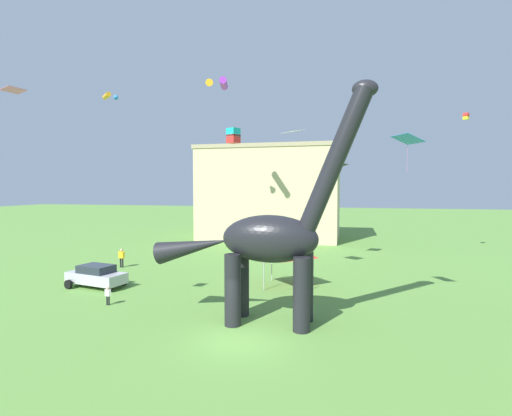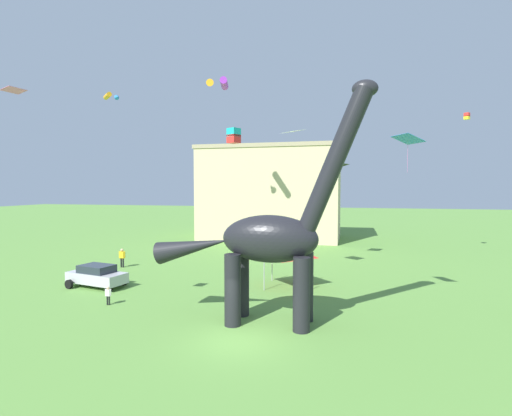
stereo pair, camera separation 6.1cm
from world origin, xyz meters
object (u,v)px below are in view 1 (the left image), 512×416
object	(u,v)px
kite_mid_right	(339,166)
kite_near_high	(109,96)
dinosaur_sculpture	(269,239)
parked_sedan_left	(96,276)
festival_canopy_tent	(287,250)
kite_mid_left	(466,116)
kite_high_left	(221,83)
kite_far_right	(293,131)
kite_apex	(233,136)
kite_trailing	(13,90)
person_near_flyer	(108,294)
kite_drifting	(408,139)
person_far_spectator	(122,256)

from	to	relation	value
kite_mid_right	kite_near_high	distance (m)	25.86
dinosaur_sculpture	parked_sedan_left	xyz separation A→B (m)	(-13.17, 4.17, -3.55)
festival_canopy_tent	kite_mid_left	world-z (taller)	kite_mid_left
kite_mid_right	kite_high_left	size ratio (longest dim) A/B	0.77
kite_far_right	kite_apex	bearing A→B (deg)	171.65
dinosaur_sculpture	kite_near_high	distance (m)	30.98
kite_high_left	dinosaur_sculpture	bearing A→B (deg)	-64.33
kite_trailing	kite_high_left	bearing A→B (deg)	83.90
parked_sedan_left	kite_near_high	xyz separation A→B (m)	(-8.39, 14.22, 16.07)
person_near_flyer	kite_near_high	distance (m)	26.71
dinosaur_sculpture	kite_drifting	world-z (taller)	dinosaur_sculpture
kite_high_left	kite_trailing	world-z (taller)	kite_high_left
kite_trailing	person_near_flyer	bearing A→B (deg)	75.87
parked_sedan_left	festival_canopy_tent	bearing A→B (deg)	25.47
person_far_spectator	person_near_flyer	bearing A→B (deg)	172.24
festival_canopy_tent	kite_apex	size ratio (longest dim) A/B	2.71
person_far_spectator	kite_trailing	xyz separation A→B (m)	(4.17, -14.80, 10.44)
parked_sedan_left	kite_high_left	bearing A→B (deg)	83.29
dinosaur_sculpture	person_far_spectator	bearing A→B (deg)	138.62
person_far_spectator	dinosaur_sculpture	bearing A→B (deg)	-161.15
dinosaur_sculpture	kite_mid_right	bearing A→B (deg)	73.24
kite_apex	kite_far_right	distance (m)	4.88
dinosaur_sculpture	festival_canopy_tent	world-z (taller)	dinosaur_sculpture
person_near_flyer	kite_near_high	size ratio (longest dim) A/B	0.58
person_near_flyer	kite_drifting	xyz separation A→B (m)	(16.88, 2.77, 8.93)
dinosaur_sculpture	kite_mid_right	xyz separation A→B (m)	(3.03, 17.37, 4.60)
kite_far_right	kite_drifting	world-z (taller)	kite_far_right
parked_sedan_left	kite_far_right	world-z (taller)	kite_far_right
kite_high_left	person_near_flyer	bearing A→B (deg)	-93.75
parked_sedan_left	kite_far_right	distance (m)	17.44
kite_mid_right	kite_mid_left	world-z (taller)	kite_mid_left
parked_sedan_left	person_far_spectator	xyz separation A→B (m)	(-2.10, 6.33, 0.19)
kite_drifting	kite_near_high	xyz separation A→B (m)	(-28.59, 14.94, 7.28)
kite_near_high	kite_trailing	distance (m)	25.57
kite_near_high	festival_canopy_tent	bearing A→B (deg)	-27.07
festival_canopy_tent	kite_far_right	size ratio (longest dim) A/B	1.59
dinosaur_sculpture	person_near_flyer	xyz separation A→B (m)	(-9.85, 0.67, -3.68)
kite_apex	kite_mid_left	xyz separation A→B (m)	(19.67, 11.57, 2.72)
festival_canopy_tent	kite_trailing	world-z (taller)	kite_trailing
kite_mid_left	kite_high_left	bearing A→B (deg)	-171.02
dinosaur_sculpture	parked_sedan_left	distance (m)	14.26
kite_trailing	kite_mid_left	world-z (taller)	kite_mid_left
kite_mid_right	person_far_spectator	bearing A→B (deg)	-159.40
person_far_spectator	festival_canopy_tent	xyz separation A→B (m)	(15.02, -3.01, 1.55)
parked_sedan_left	kite_drifting	xyz separation A→B (m)	(20.20, -0.72, 8.79)
kite_mid_right	kite_trailing	size ratio (longest dim) A/B	1.99
person_near_flyer	kite_near_high	world-z (taller)	kite_near_high
festival_canopy_tent	kite_mid_left	xyz separation A→B (m)	(14.94, 14.32, 11.21)
parked_sedan_left	festival_canopy_tent	distance (m)	13.45
festival_canopy_tent	dinosaur_sculpture	bearing A→B (deg)	-88.07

